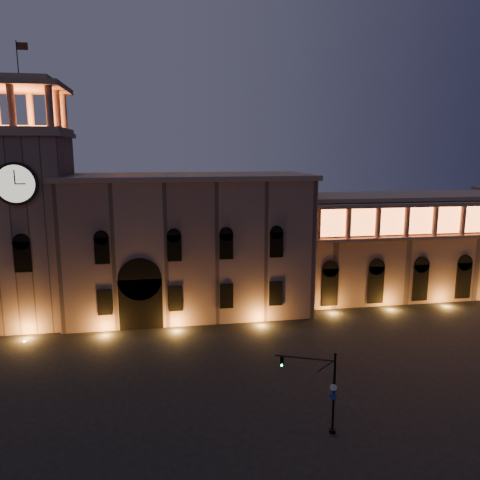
{
  "coord_description": "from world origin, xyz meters",
  "views": [
    {
      "loc": [
        -5.41,
        -36.84,
        20.3
      ],
      "look_at": [
        3.64,
        16.0,
        10.21
      ],
      "focal_mm": 35.0,
      "sensor_mm": 36.0,
      "label": 1
    }
  ],
  "objects": [
    {
      "name": "ground",
      "position": [
        0.0,
        0.0,
        0.0
      ],
      "size": [
        160.0,
        160.0,
        0.0
      ],
      "primitive_type": "plane",
      "color": "black",
      "rests_on": "ground"
    },
    {
      "name": "government_building",
      "position": [
        -2.08,
        21.93,
        8.77
      ],
      "size": [
        30.8,
        12.8,
        17.6
      ],
      "color": "#7C5C51",
      "rests_on": "ground"
    },
    {
      "name": "clock_tower",
      "position": [
        -20.5,
        20.98,
        12.5
      ],
      "size": [
        9.8,
        9.8,
        32.4
      ],
      "color": "#7C5C51",
      "rests_on": "ground"
    },
    {
      "name": "traffic_light",
      "position": [
        5.84,
        -6.95,
        3.29
      ],
      "size": [
        4.26,
        1.96,
        6.26
      ],
      "rotation": [
        0.0,
        0.0,
        -0.4
      ],
      "color": "black",
      "rests_on": "ground"
    },
    {
      "name": "colonnade_wing",
      "position": [
        32.0,
        23.92,
        7.33
      ],
      "size": [
        40.6,
        11.5,
        14.5
      ],
      "color": "brown",
      "rests_on": "ground"
    }
  ]
}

